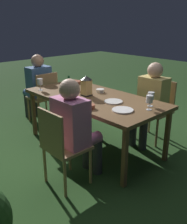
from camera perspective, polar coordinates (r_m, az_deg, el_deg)
The scene contains 19 objects.
ground_plane at distance 3.67m, azimuth 0.00°, elevation -7.50°, with size 16.00×16.00×0.00m, color #26471E.
dining_table at distance 3.41m, azimuth 0.00°, elevation 2.65°, with size 1.94×0.94×0.73m.
chair_side_left_a at distance 3.84m, azimuth 13.99°, elevation 1.02°, with size 0.42×0.40×0.87m.
person_in_mustard at distance 3.64m, azimuth 12.48°, elevation 2.61°, with size 0.38×0.47×1.15m.
chair_side_right_a at distance 2.66m, azimuth -7.22°, elevation -7.19°, with size 0.42×0.40×0.87m.
person_in_pink at distance 2.70m, azimuth -4.01°, elevation -3.07°, with size 0.38×0.47×1.15m.
chair_head_far at distance 4.40m, azimuth -10.92°, elevation 3.67°, with size 0.40×0.42×0.87m.
person_in_blue at distance 4.52m, azimuth -12.39°, elevation 6.01°, with size 0.48×0.38×1.15m.
lantern_centerpiece at distance 3.41m, azimuth -1.59°, elevation 6.08°, with size 0.15×0.15×0.27m.
green_bottle_on_table at distance 3.33m, azimuth -5.45°, elevation 4.97°, with size 0.07×0.07×0.29m.
wine_glass_a at distance 3.75m, azimuth -11.80°, elevation 6.49°, with size 0.08×0.08×0.17m.
wine_glass_b at distance 2.93m, azimuth 12.34°, elevation 2.66°, with size 0.08×0.08×0.17m.
wine_glass_c at distance 3.06m, azimuth 12.64°, elevation 3.38°, with size 0.08×0.08×0.17m.
plate_a at distance 3.17m, azimuth 4.44°, elevation 2.34°, with size 0.23×0.23×0.01m, color white.
plate_b at distance 2.88m, azimuth 6.50°, elevation 0.44°, with size 0.24×0.24×0.01m, color white.
bowl_olives at distance 4.11m, azimuth -3.81°, elevation 6.66°, with size 0.15×0.15×0.04m.
bowl_bread at distance 3.59m, azimuth 1.48°, elevation 4.78°, with size 0.11×0.11×0.05m.
bowl_salad at distance 3.68m, azimuth -4.29°, elevation 5.19°, with size 0.14×0.14×0.06m.
bowl_dip at distance 2.93m, azimuth -0.78°, elevation 1.27°, with size 0.11×0.11×0.05m.
Camera 1 is at (-2.38, 2.22, 1.70)m, focal length 41.16 mm.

